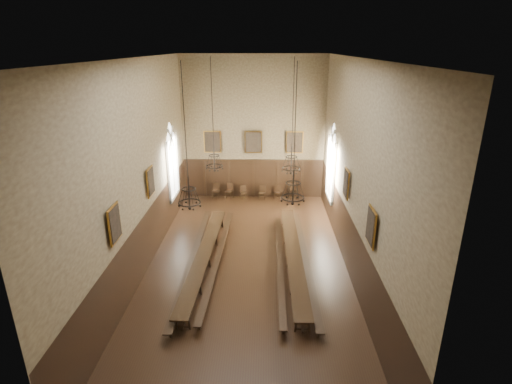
{
  "coord_description": "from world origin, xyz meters",
  "views": [
    {
      "loc": [
        0.8,
        -15.83,
        9.47
      ],
      "look_at": [
        0.36,
        1.5,
        3.06
      ],
      "focal_mm": 28.0,
      "sensor_mm": 36.0,
      "label": 1
    }
  ],
  "objects_px": {
    "chair_3": "(244,195)",
    "chair_4": "(262,195)",
    "chair_1": "(216,194)",
    "chandelier_back_right": "(291,162)",
    "chair_6": "(293,194)",
    "table_left": "(204,260)",
    "chandelier_front_left": "(189,194)",
    "bench_right_inner": "(280,264)",
    "chair_2": "(229,194)",
    "bench_right_outer": "(305,261)",
    "bench_left_outer": "(193,259)",
    "chair_5": "(277,195)",
    "chandelier_back_left": "(214,159)",
    "bench_left_inner": "(218,258)",
    "chandelier_front_right": "(293,189)",
    "table_right": "(293,259)"
  },
  "relations": [
    {
      "from": "chair_5",
      "to": "chair_2",
      "type": "bearing_deg",
      "value": -174.85
    },
    {
      "from": "bench_right_inner",
      "to": "chandelier_front_left",
      "type": "bearing_deg",
      "value": -148.91
    },
    {
      "from": "chandelier_back_right",
      "to": "chandelier_front_right",
      "type": "distance_m",
      "value": 5.33
    },
    {
      "from": "chair_1",
      "to": "chandelier_front_left",
      "type": "height_order",
      "value": "chandelier_front_left"
    },
    {
      "from": "chair_2",
      "to": "chandelier_front_right",
      "type": "distance_m",
      "value": 12.36
    },
    {
      "from": "chair_3",
      "to": "bench_left_outer",
      "type": "bearing_deg",
      "value": -122.3
    },
    {
      "from": "bench_left_inner",
      "to": "chair_4",
      "type": "distance_m",
      "value": 8.51
    },
    {
      "from": "chair_3",
      "to": "bench_left_inner",
      "type": "bearing_deg",
      "value": -115.02
    },
    {
      "from": "bench_right_outer",
      "to": "chair_1",
      "type": "distance_m",
      "value": 9.93
    },
    {
      "from": "bench_left_outer",
      "to": "chair_1",
      "type": "distance_m",
      "value": 8.52
    },
    {
      "from": "chair_3",
      "to": "chair_6",
      "type": "relative_size",
      "value": 0.87
    },
    {
      "from": "chair_6",
      "to": "chair_3",
      "type": "bearing_deg",
      "value": 168.06
    },
    {
      "from": "table_left",
      "to": "chandelier_front_left",
      "type": "xyz_separation_m",
      "value": [
        -0.07,
        -2.17,
        4.0
      ]
    },
    {
      "from": "chair_6",
      "to": "bench_right_outer",
      "type": "bearing_deg",
      "value": -102.53
    },
    {
      "from": "chair_5",
      "to": "chandelier_back_left",
      "type": "relative_size",
      "value": 0.16
    },
    {
      "from": "bench_right_outer",
      "to": "chair_1",
      "type": "height_order",
      "value": "chair_1"
    },
    {
      "from": "chandelier_back_right",
      "to": "chair_4",
      "type": "bearing_deg",
      "value": 104.38
    },
    {
      "from": "chair_6",
      "to": "chandelier_back_right",
      "type": "height_order",
      "value": "chandelier_back_right"
    },
    {
      "from": "table_right",
      "to": "bench_right_inner",
      "type": "distance_m",
      "value": 0.65
    },
    {
      "from": "chair_1",
      "to": "bench_right_inner",
      "type": "bearing_deg",
      "value": -58.38
    },
    {
      "from": "chair_3",
      "to": "chair_4",
      "type": "distance_m",
      "value": 1.2
    },
    {
      "from": "table_left",
      "to": "bench_right_inner",
      "type": "distance_m",
      "value": 3.4
    },
    {
      "from": "bench_right_inner",
      "to": "chair_5",
      "type": "xyz_separation_m",
      "value": [
        0.1,
        8.79,
        -0.01
      ]
    },
    {
      "from": "chair_2",
      "to": "table_right",
      "type": "bearing_deg",
      "value": -49.08
    },
    {
      "from": "bench_right_inner",
      "to": "table_right",
      "type": "bearing_deg",
      "value": 20.78
    },
    {
      "from": "table_right",
      "to": "bench_right_outer",
      "type": "distance_m",
      "value": 0.56
    },
    {
      "from": "chair_4",
      "to": "bench_left_outer",
      "type": "bearing_deg",
      "value": -100.2
    },
    {
      "from": "table_right",
      "to": "bench_right_outer",
      "type": "bearing_deg",
      "value": -1.46
    },
    {
      "from": "table_left",
      "to": "bench_right_inner",
      "type": "relative_size",
      "value": 1.01
    },
    {
      "from": "bench_left_inner",
      "to": "chandelier_front_left",
      "type": "bearing_deg",
      "value": -104.64
    },
    {
      "from": "bench_left_inner",
      "to": "chair_1",
      "type": "distance_m",
      "value": 8.45
    },
    {
      "from": "bench_right_inner",
      "to": "chair_3",
      "type": "xyz_separation_m",
      "value": [
        -2.09,
        8.7,
        -0.0
      ]
    },
    {
      "from": "table_right",
      "to": "chandelier_back_left",
      "type": "relative_size",
      "value": 1.85
    },
    {
      "from": "chandelier_front_left",
      "to": "chair_6",
      "type": "bearing_deg",
      "value": 67.13
    },
    {
      "from": "chandelier_front_left",
      "to": "chair_3",
      "type": "bearing_deg",
      "value": 82.71
    },
    {
      "from": "bench_right_inner",
      "to": "chair_5",
      "type": "distance_m",
      "value": 8.79
    },
    {
      "from": "bench_left_inner",
      "to": "bench_right_outer",
      "type": "distance_m",
      "value": 3.98
    },
    {
      "from": "chair_6",
      "to": "chandelier_front_left",
      "type": "distance_m",
      "value": 12.45
    },
    {
      "from": "table_left",
      "to": "chair_3",
      "type": "distance_m",
      "value": 8.72
    },
    {
      "from": "chandelier_front_right",
      "to": "chair_5",
      "type": "bearing_deg",
      "value": 91.08
    },
    {
      "from": "bench_left_inner",
      "to": "chandelier_front_right",
      "type": "relative_size",
      "value": 2.05
    },
    {
      "from": "table_right",
      "to": "chandelier_front_right",
      "type": "distance_m",
      "value": 4.99
    },
    {
      "from": "chair_1",
      "to": "chandelier_back_right",
      "type": "bearing_deg",
      "value": -44.64
    },
    {
      "from": "table_left",
      "to": "chandelier_front_left",
      "type": "distance_m",
      "value": 4.55
    },
    {
      "from": "chair_5",
      "to": "chandelier_back_right",
      "type": "relative_size",
      "value": 0.16
    },
    {
      "from": "chair_1",
      "to": "chandelier_back_right",
      "type": "relative_size",
      "value": 0.19
    },
    {
      "from": "table_right",
      "to": "chair_4",
      "type": "xyz_separation_m",
      "value": [
        -1.49,
        8.43,
        -0.11
      ]
    },
    {
      "from": "bench_right_inner",
      "to": "chair_2",
      "type": "distance_m",
      "value": 9.27
    },
    {
      "from": "bench_right_inner",
      "to": "chair_3",
      "type": "height_order",
      "value": "chair_3"
    },
    {
      "from": "bench_left_outer",
      "to": "chandelier_back_left",
      "type": "height_order",
      "value": "chandelier_back_left"
    }
  ]
}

